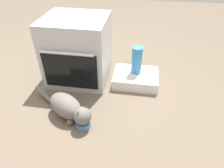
{
  "coord_description": "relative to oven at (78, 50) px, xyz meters",
  "views": [
    {
      "loc": [
        0.65,
        -1.41,
        1.35
      ],
      "look_at": [
        0.42,
        0.02,
        0.25
      ],
      "focal_mm": 32.01,
      "sensor_mm": 36.0,
      "label": 1
    }
  ],
  "objects": [
    {
      "name": "water_bottle",
      "position": [
        0.64,
        0.02,
        -0.08
      ],
      "size": [
        0.11,
        0.11,
        0.3
      ],
      "primitive_type": "cylinder",
      "color": "#388CD1",
      "rests_on": "pantry_cabinet"
    },
    {
      "name": "cat",
      "position": [
        0.08,
        -0.64,
        -0.23
      ],
      "size": [
        0.67,
        0.44,
        0.22
      ],
      "rotation": [
        0.0,
        0.0,
        -0.53
      ],
      "color": "slate",
      "rests_on": "ground"
    },
    {
      "name": "oven",
      "position": [
        0.0,
        0.0,
        0.0
      ],
      "size": [
        0.65,
        0.63,
        0.7
      ],
      "color": "#B7BABF",
      "rests_on": "ground"
    },
    {
      "name": "ground",
      "position": [
        0.02,
        -0.44,
        -0.35
      ],
      "size": [
        8.0,
        8.0,
        0.0
      ],
      "primitive_type": "plane",
      "color": "#6B5B4C"
    },
    {
      "name": "pantry_cabinet",
      "position": [
        0.64,
        -0.02,
        -0.29
      ],
      "size": [
        0.49,
        0.37,
        0.12
      ],
      "primitive_type": "cube",
      "color": "white",
      "rests_on": "ground"
    },
    {
      "name": "food_bowl",
      "position": [
        0.24,
        -0.73,
        -0.32
      ],
      "size": [
        0.13,
        0.13,
        0.08
      ],
      "color": "#4C7AB7",
      "rests_on": "ground"
    }
  ]
}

